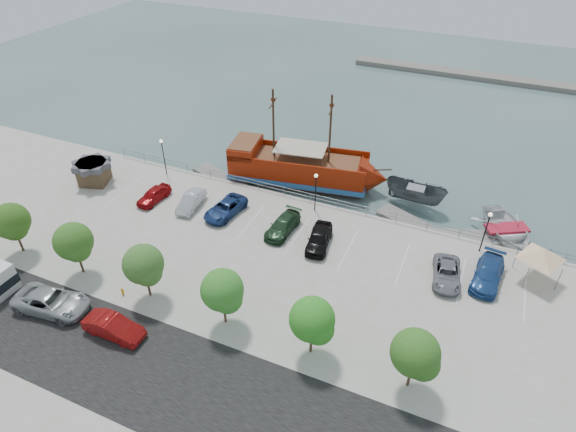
% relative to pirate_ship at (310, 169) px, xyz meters
% --- Properties ---
extents(ground, '(160.00, 160.00, 0.00)m').
position_rel_pirate_ship_xyz_m(ground, '(2.88, -12.46, -1.89)').
color(ground, '#3C5451').
extents(street, '(100.00, 8.00, 0.04)m').
position_rel_pirate_ship_xyz_m(street, '(2.88, -28.46, -0.88)').
color(street, black).
rests_on(street, land_slab).
extents(sidewalk, '(100.00, 4.00, 0.05)m').
position_rel_pirate_ship_xyz_m(sidewalk, '(2.88, -22.46, -0.88)').
color(sidewalk, gray).
rests_on(sidewalk, land_slab).
extents(seawall_railing, '(50.00, 0.06, 1.00)m').
position_rel_pirate_ship_xyz_m(seawall_railing, '(2.88, -4.66, -0.36)').
color(seawall_railing, slate).
rests_on(seawall_railing, land_slab).
extents(far_shore, '(40.00, 3.00, 0.80)m').
position_rel_pirate_ship_xyz_m(far_shore, '(12.88, 42.54, -1.49)').
color(far_shore, '#68645A').
rests_on(far_shore, ground).
extents(pirate_ship, '(18.14, 7.58, 11.29)m').
position_rel_pirate_ship_xyz_m(pirate_ship, '(0.00, 0.00, 0.00)').
color(pirate_ship, maroon).
rests_on(pirate_ship, ground).
extents(patrol_boat, '(6.80, 3.28, 2.53)m').
position_rel_pirate_ship_xyz_m(patrol_boat, '(11.69, 0.42, -0.63)').
color(patrol_boat, '#454A4F').
rests_on(patrol_boat, ground).
extents(speedboat, '(8.01, 8.80, 1.49)m').
position_rel_pirate_ship_xyz_m(speedboat, '(20.95, -1.45, -1.14)').
color(speedboat, silver).
rests_on(speedboat, ground).
extents(dock_west, '(7.64, 4.51, 0.42)m').
position_rel_pirate_ship_xyz_m(dock_west, '(-9.88, -3.26, -1.68)').
color(dock_west, slate).
rests_on(dock_west, ground).
extents(dock_mid, '(7.75, 4.93, 0.43)m').
position_rel_pirate_ship_xyz_m(dock_mid, '(12.32, -3.26, -1.68)').
color(dock_mid, slate).
rests_on(dock_mid, ground).
extents(dock_east, '(7.88, 4.53, 0.43)m').
position_rel_pirate_ship_xyz_m(dock_east, '(17.73, -3.26, -1.67)').
color(dock_east, gray).
rests_on(dock_east, ground).
extents(shed, '(3.93, 3.93, 2.55)m').
position_rel_pirate_ship_xyz_m(shed, '(-21.19, -10.60, 0.47)').
color(shed, '#4D3A26').
rests_on(shed, land_slab).
extents(canopy_tent, '(5.37, 5.37, 3.52)m').
position_rel_pirate_ship_xyz_m(canopy_tent, '(23.40, -7.79, 2.17)').
color(canopy_tent, slate).
rests_on(canopy_tent, land_slab).
extents(street_van, '(6.33, 3.56, 1.67)m').
position_rel_pirate_ship_xyz_m(street_van, '(-11.20, -26.74, -0.06)').
color(street_van, '#979C9E').
rests_on(street_van, street).
extents(street_sedan, '(4.77, 1.70, 1.57)m').
position_rel_pirate_ship_xyz_m(street_sedan, '(-5.07, -26.81, -0.11)').
color(street_sedan, maroon).
rests_on(street_sedan, street).
extents(fire_hydrant, '(0.24, 0.24, 0.68)m').
position_rel_pirate_ship_xyz_m(fire_hydrant, '(-7.23, -23.26, -0.52)').
color(fire_hydrant, orange).
rests_on(fire_hydrant, sidewalk).
extents(lamp_post_left, '(0.36, 0.36, 4.28)m').
position_rel_pirate_ship_xyz_m(lamp_post_left, '(-15.12, -5.96, 2.05)').
color(lamp_post_left, black).
rests_on(lamp_post_left, land_slab).
extents(lamp_post_mid, '(0.36, 0.36, 4.28)m').
position_rel_pirate_ship_xyz_m(lamp_post_mid, '(2.88, -5.96, 2.05)').
color(lamp_post_mid, black).
rests_on(lamp_post_mid, land_slab).
extents(lamp_post_right, '(0.36, 0.36, 4.28)m').
position_rel_pirate_ship_xyz_m(lamp_post_right, '(18.88, -5.96, 2.05)').
color(lamp_post_right, black).
rests_on(lamp_post_right, land_slab).
extents(tree_a, '(3.30, 3.20, 5.00)m').
position_rel_pirate_ship_xyz_m(tree_a, '(-18.98, -22.53, 2.41)').
color(tree_a, '#473321').
rests_on(tree_a, sidewalk).
extents(tree_b, '(3.30, 3.20, 5.00)m').
position_rel_pirate_ship_xyz_m(tree_b, '(-11.98, -22.53, 2.41)').
color(tree_b, '#473321').
rests_on(tree_b, sidewalk).
extents(tree_c, '(3.30, 3.20, 5.00)m').
position_rel_pirate_ship_xyz_m(tree_c, '(-4.98, -22.53, 2.41)').
color(tree_c, '#473321').
rests_on(tree_c, sidewalk).
extents(tree_d, '(3.30, 3.20, 5.00)m').
position_rel_pirate_ship_xyz_m(tree_d, '(2.02, -22.53, 2.41)').
color(tree_d, '#473321').
rests_on(tree_d, sidewalk).
extents(tree_e, '(3.30, 3.20, 5.00)m').
position_rel_pirate_ship_xyz_m(tree_e, '(9.02, -22.53, 2.41)').
color(tree_e, '#473321').
rests_on(tree_e, sidewalk).
extents(tree_f, '(3.30, 3.20, 5.00)m').
position_rel_pirate_ship_xyz_m(tree_f, '(16.02, -22.53, 2.41)').
color(tree_f, '#473321').
rests_on(tree_f, sidewalk).
extents(parked_car_a, '(2.07, 4.29, 1.41)m').
position_rel_pirate_ship_xyz_m(parked_car_a, '(-13.08, -10.99, -0.18)').
color(parked_car_a, maroon).
rests_on(parked_car_a, land_slab).
extents(parked_car_b, '(2.00, 4.49, 1.43)m').
position_rel_pirate_ship_xyz_m(parked_car_b, '(-8.90, -10.42, -0.17)').
color(parked_car_b, '#B4B6BD').
rests_on(parked_car_b, land_slab).
extents(parked_car_c, '(3.05, 5.37, 1.41)m').
position_rel_pirate_ship_xyz_m(parked_car_c, '(-5.07, -10.13, -0.18)').
color(parked_car_c, navy).
rests_on(parked_car_c, land_slab).
extents(parked_car_d, '(2.33, 5.01, 1.42)m').
position_rel_pirate_ship_xyz_m(parked_car_d, '(1.33, -10.46, -0.18)').
color(parked_car_d, '#1B3720').
rests_on(parked_car_d, land_slab).
extents(parked_car_e, '(2.60, 5.00, 1.63)m').
position_rel_pirate_ship_xyz_m(parked_car_e, '(5.21, -10.99, -0.08)').
color(parked_car_e, black).
rests_on(parked_car_e, land_slab).
extents(parked_car_g, '(2.93, 5.08, 1.33)m').
position_rel_pirate_ship_xyz_m(parked_car_g, '(16.62, -10.98, -0.22)').
color(parked_car_g, gray).
rests_on(parked_car_g, land_slab).
extents(parked_car_h, '(2.71, 5.56, 1.56)m').
position_rel_pirate_ship_xyz_m(parked_car_h, '(19.78, -9.77, -0.11)').
color(parked_car_h, navy).
rests_on(parked_car_h, land_slab).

